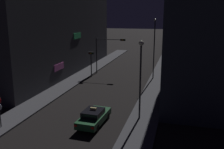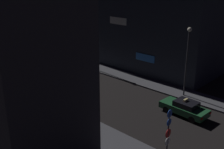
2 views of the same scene
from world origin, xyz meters
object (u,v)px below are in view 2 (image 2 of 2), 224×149
at_px(street_lamp_near_block, 187,53).
at_px(street_lamp_far_block, 82,30).
at_px(sign_pole_left, 168,134).
at_px(traffic_light_left_kerb, 26,63).
at_px(traffic_light_overhead, 26,45).
at_px(taxi, 184,108).

relative_size(street_lamp_near_block, street_lamp_far_block, 0.82).
distance_m(sign_pole_left, street_lamp_near_block, 12.52).
bearing_deg(traffic_light_left_kerb, traffic_light_overhead, 55.88).
bearing_deg(traffic_light_overhead, traffic_light_left_kerb, -124.12).
bearing_deg(sign_pole_left, street_lamp_near_block, 24.18).
bearing_deg(traffic_light_left_kerb, street_lamp_near_block, -55.67).
distance_m(taxi, sign_pole_left, 8.22).
xyz_separation_m(traffic_light_left_kerb, sign_pole_left, (-1.31, -19.57, -0.29)).
xyz_separation_m(traffic_light_overhead, traffic_light_left_kerb, (-1.78, -2.63, -1.39)).
distance_m(taxi, traffic_light_overhead, 20.13).
bearing_deg(traffic_light_overhead, street_lamp_near_block, -64.63).
relative_size(traffic_light_overhead, street_lamp_far_block, 0.67).
xyz_separation_m(sign_pole_left, street_lamp_far_block, (10.77, 20.66, 2.63)).
distance_m(traffic_light_overhead, street_lamp_near_block, 19.00).
xyz_separation_m(taxi, street_lamp_near_block, (3.74, 2.17, 4.07)).
relative_size(taxi, street_lamp_far_block, 0.52).
relative_size(traffic_light_overhead, traffic_light_left_kerb, 1.47).
height_order(taxi, street_lamp_near_block, street_lamp_near_block).
bearing_deg(traffic_light_left_kerb, street_lamp_far_block, 6.55).
bearing_deg(sign_pole_left, street_lamp_far_block, 62.47).
distance_m(sign_pole_left, street_lamp_far_block, 23.44).
distance_m(traffic_light_left_kerb, sign_pole_left, 19.62).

